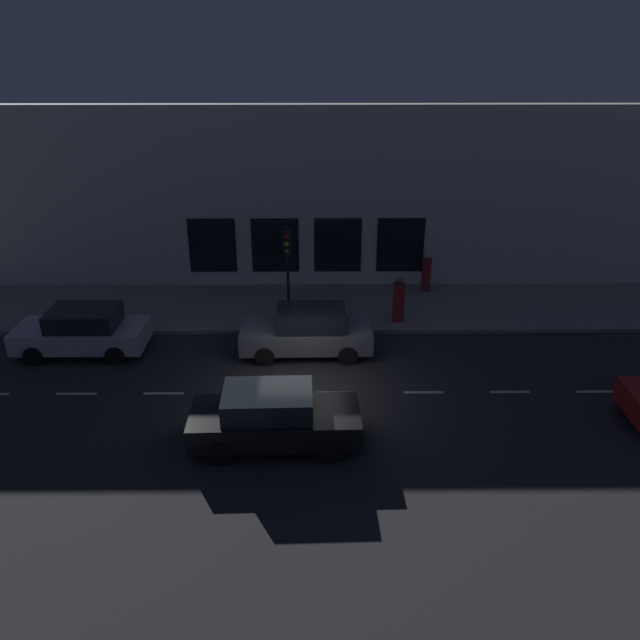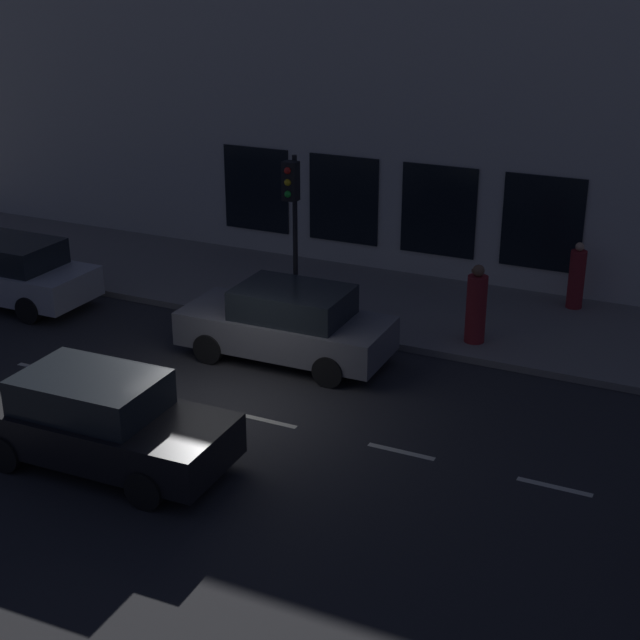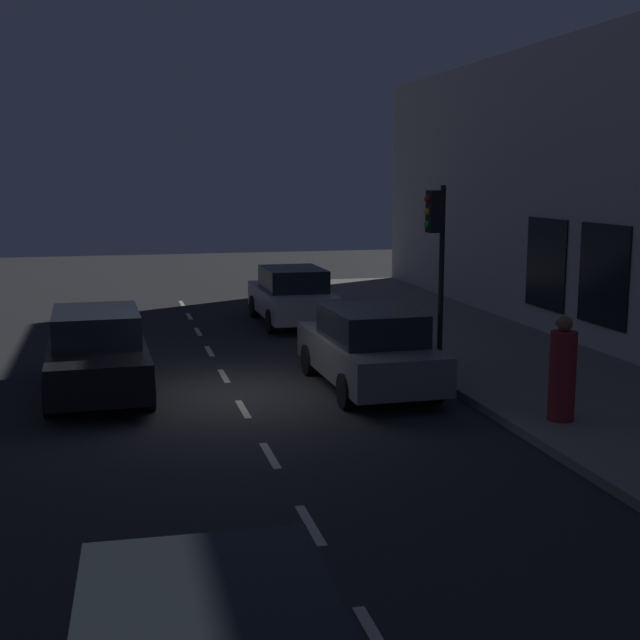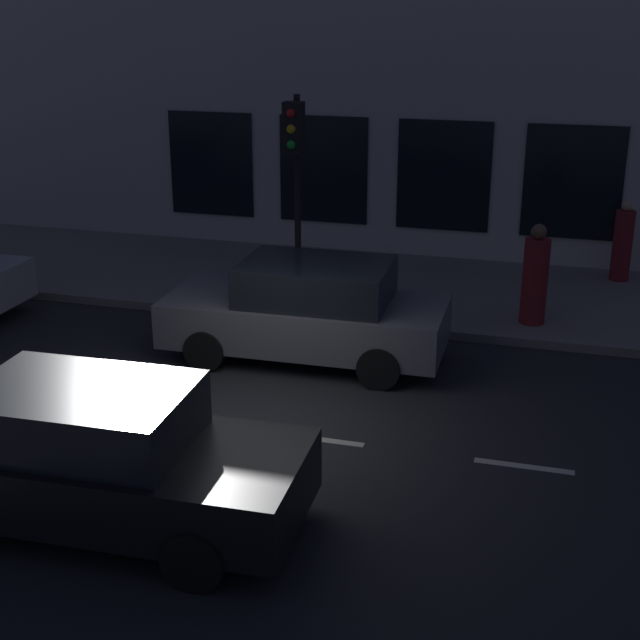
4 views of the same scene
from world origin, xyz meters
name	(u,v)px [view 4 (image 4 of 4)]	position (x,y,z in m)	size (l,w,h in m)	color
ground_plane	(246,430)	(0.00, 0.00, 0.00)	(60.00, 60.00, 0.00)	#28282B
sidewalk	(357,286)	(6.25, 0.00, 0.07)	(4.50, 32.00, 0.15)	gray
building_facade	(388,84)	(8.80, 0.00, 3.69)	(0.65, 32.00, 7.39)	beige
lane_centre_line	(319,439)	(0.00, -1.00, 0.00)	(0.12, 27.20, 0.01)	beige
traffic_light	(295,157)	(4.20, 0.60, 2.89)	(0.45, 0.32, 3.74)	black
parked_car_1	(308,311)	(2.60, -0.09, 0.79)	(1.95, 4.37, 1.58)	slate
parked_car_3	(97,457)	(-2.48, 0.73, 0.79)	(1.97, 4.42, 1.58)	black
pedestrian_0	(622,244)	(7.81, -4.92, 0.87)	(0.50, 0.50, 1.58)	maroon
pedestrian_1	(535,279)	(4.84, -3.41, 0.93)	(0.61, 0.61, 1.72)	maroon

